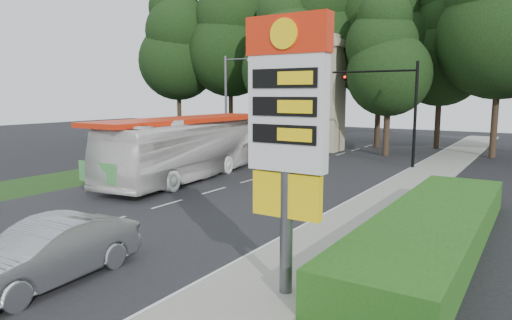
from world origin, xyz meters
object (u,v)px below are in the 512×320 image
Objects in this scene: gas_station_pylon at (287,119)px; traffic_signal_mast at (396,99)px; transit_bus at (186,148)px; monument at (327,93)px; sedan_silver at (48,252)px; streetlight_signs at (228,102)px.

traffic_signal_mast is at bearing 99.09° from gas_station_pylon.
traffic_signal_mast reaches higher than transit_bus.
monument reaches higher than traffic_signal_mast.
sedan_silver is (-5.75, -2.68, -3.60)m from gas_station_pylon.
traffic_signal_mast is 1.39× the size of sedan_silver.
gas_station_pylon reaches higher than sedan_silver.
gas_station_pylon is 0.95× the size of traffic_signal_mast.
transit_bus is at bearing -129.63° from traffic_signal_mast.
traffic_signal_mast is at bearing 8.92° from streetlight_signs.
streetlight_signs reaches higher than transit_bus.
gas_station_pylon is 0.52× the size of transit_bus.
sedan_silver is (5.45, -30.69, -4.25)m from monument.
traffic_signal_mast is at bearing 42.64° from transit_bus.
traffic_signal_mast is at bearing -38.00° from monument.
monument reaches higher than gas_station_pylon.
monument is 17.46m from transit_bus.
traffic_signal_mast is 0.72× the size of monument.
transit_bus is at bearing 113.16° from sedan_silver.
gas_station_pylon is at bearing -51.04° from streetlight_signs.
transit_bus is (3.49, -9.10, -2.61)m from streetlight_signs.
sedan_silver is at bearing -65.31° from streetlight_signs.
streetlight_signs is 0.61× the size of transit_bus.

